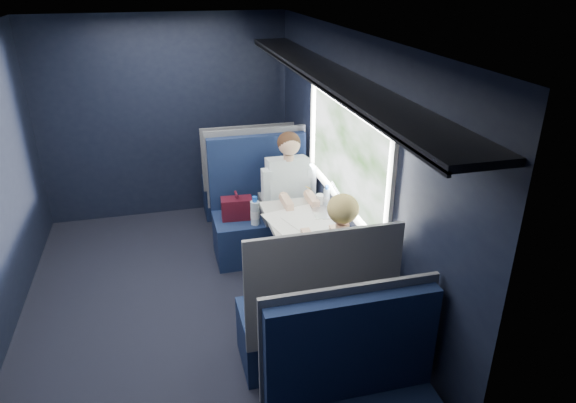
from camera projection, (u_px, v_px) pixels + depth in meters
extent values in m
cube|color=black|center=(188.00, 312.00, 4.45)|extent=(2.80, 4.20, 0.01)
cube|color=black|center=(351.00, 173.00, 4.30)|extent=(0.10, 4.20, 2.30)
cube|color=black|center=(166.00, 118.00, 5.87)|extent=(2.80, 0.10, 2.30)
cube|color=black|center=(204.00, 393.00, 2.08)|extent=(2.80, 0.10, 2.30)
cube|color=silver|center=(160.00, 28.00, 3.48)|extent=(2.80, 4.20, 0.10)
cube|color=silver|center=(347.00, 104.00, 4.04)|extent=(0.03, 1.84, 0.07)
cube|color=silver|center=(342.00, 202.00, 4.39)|extent=(0.03, 1.84, 0.07)
cube|color=silver|center=(390.00, 197.00, 3.43)|extent=(0.03, 0.07, 0.78)
cube|color=silver|center=(313.00, 125.00, 4.99)|extent=(0.03, 0.07, 0.78)
cube|color=black|center=(329.00, 74.00, 3.90)|extent=(0.36, 4.10, 0.04)
cube|color=black|center=(307.00, 78.00, 3.87)|extent=(0.02, 4.10, 0.03)
cube|color=red|center=(348.00, 85.00, 3.98)|extent=(0.01, 0.10, 0.12)
cylinder|color=#54565E|center=(286.00, 264.00, 4.50)|extent=(0.08, 0.08, 0.70)
cube|color=beige|center=(306.00, 224.00, 4.39)|extent=(0.62, 1.00, 0.04)
cube|color=black|center=(264.00, 236.00, 5.24)|extent=(1.00, 0.50, 0.45)
cube|color=black|center=(257.00, 171.00, 5.25)|extent=(1.00, 0.10, 0.75)
cube|color=#54565E|center=(256.00, 167.00, 5.29)|extent=(1.04, 0.03, 0.82)
cube|color=#54565E|center=(265.00, 209.00, 5.06)|extent=(0.06, 0.40, 0.20)
cube|color=#450E1B|center=(237.00, 208.00, 5.06)|extent=(0.32, 0.18, 0.21)
cylinder|color=#450E1B|center=(236.00, 194.00, 4.99)|extent=(0.04, 0.13, 0.03)
cylinder|color=silver|center=(255.00, 213.00, 4.94)|extent=(0.09, 0.09, 0.24)
cylinder|color=blue|center=(255.00, 199.00, 4.88)|extent=(0.05, 0.05, 0.05)
cube|color=black|center=(307.00, 331.00, 3.86)|extent=(1.00, 0.50, 0.45)
cube|color=black|center=(321.00, 286.00, 3.35)|extent=(1.00, 0.10, 0.75)
cube|color=#54565E|center=(324.00, 288.00, 3.29)|extent=(1.04, 0.03, 0.82)
cube|color=#54565E|center=(306.00, 292.00, 3.77)|extent=(0.06, 0.40, 0.20)
cube|color=black|center=(246.00, 194.00, 6.21)|extent=(1.00, 0.40, 0.45)
cube|color=black|center=(248.00, 157.00, 5.76)|extent=(1.00, 0.10, 0.66)
cube|color=#54565E|center=(249.00, 157.00, 5.71)|extent=(1.04, 0.03, 0.72)
cube|color=black|center=(352.00, 348.00, 2.87)|extent=(1.00, 0.10, 0.66)
cube|color=#54565E|center=(348.00, 339.00, 2.91)|extent=(1.04, 0.03, 0.72)
cube|color=black|center=(292.00, 212.00, 5.04)|extent=(0.36, 0.44, 0.16)
cube|color=black|center=(297.00, 249.00, 4.99)|extent=(0.32, 0.12, 0.45)
cube|color=silver|center=(288.00, 183.00, 5.08)|extent=(0.40, 0.29, 0.53)
cylinder|color=#D8A88C|center=(289.00, 157.00, 4.93)|extent=(0.10, 0.10, 0.06)
sphere|color=#D8A88C|center=(289.00, 144.00, 4.86)|extent=(0.21, 0.21, 0.21)
sphere|color=#382114|center=(289.00, 142.00, 4.86)|extent=(0.22, 0.22, 0.22)
cube|color=silver|center=(267.00, 186.00, 5.00)|extent=(0.09, 0.12, 0.34)
cube|color=silver|center=(310.00, 182.00, 5.09)|extent=(0.09, 0.12, 0.34)
cube|color=black|center=(334.00, 282.00, 3.92)|extent=(0.36, 0.44, 0.16)
cube|color=black|center=(325.00, 301.00, 4.22)|extent=(0.32, 0.12, 0.45)
cube|color=black|center=(343.00, 265.00, 3.67)|extent=(0.40, 0.29, 0.53)
cylinder|color=#D8A88C|center=(342.00, 228.00, 3.59)|extent=(0.10, 0.10, 0.06)
sphere|color=#D8A88C|center=(342.00, 209.00, 3.55)|extent=(0.21, 0.21, 0.21)
sphere|color=tan|center=(343.00, 208.00, 3.53)|extent=(0.22, 0.22, 0.22)
cube|color=black|center=(312.00, 266.00, 3.66)|extent=(0.09, 0.12, 0.34)
cube|color=black|center=(369.00, 258.00, 3.76)|extent=(0.09, 0.12, 0.34)
cube|color=tan|center=(346.00, 255.00, 3.57)|extent=(0.26, 0.07, 0.36)
cube|color=white|center=(307.00, 226.00, 4.31)|extent=(0.66, 0.84, 0.01)
cube|color=silver|center=(325.00, 211.00, 4.55)|extent=(0.26, 0.33, 0.01)
cube|color=silver|center=(338.00, 198.00, 4.53)|extent=(0.04, 0.31, 0.21)
cube|color=black|center=(337.00, 198.00, 4.53)|extent=(0.03, 0.27, 0.17)
cylinder|color=silver|center=(327.00, 197.00, 4.65)|extent=(0.06, 0.06, 0.17)
cylinder|color=blue|center=(327.00, 187.00, 4.60)|extent=(0.03, 0.03, 0.04)
cylinder|color=white|center=(320.00, 200.00, 4.68)|extent=(0.08, 0.08, 0.10)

